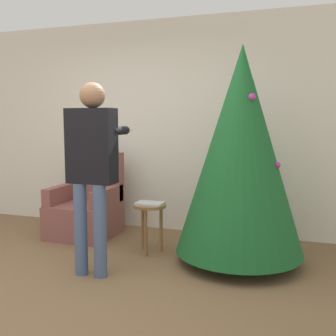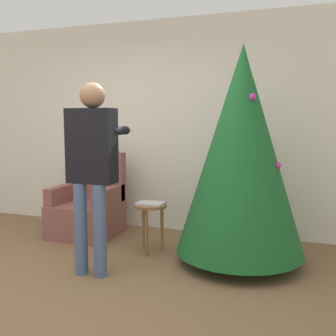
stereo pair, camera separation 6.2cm
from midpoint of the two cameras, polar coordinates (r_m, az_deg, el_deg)
ground_plane at (r=3.53m, az=-17.23°, el=-17.23°), size 14.00×14.00×0.00m
wall_back at (r=5.20m, az=-3.32°, el=6.04°), size 8.00×0.06×2.70m
christmas_tree at (r=3.90m, az=10.05°, el=2.51°), size 1.26×1.26×2.15m
armchair at (r=5.05m, az=-12.08°, el=-5.72°), size 0.75×0.75×1.02m
person_standing at (r=3.64m, az=-11.48°, el=1.17°), size 0.46×0.57×1.77m
side_stool at (r=4.26m, az=-3.09°, el=-6.68°), size 0.35×0.35×0.53m
laptop at (r=4.24m, az=-3.10°, el=-5.15°), size 0.29×0.21×0.02m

